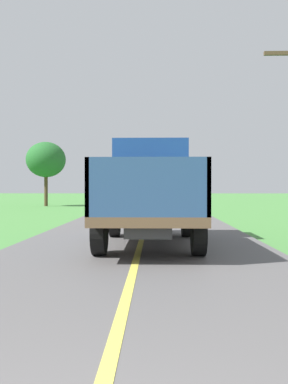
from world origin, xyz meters
The scene contains 2 objects.
banana_truck_near centered at (0.26, 10.33, 1.47)m, with size 2.38×5.82×2.80m.
roadside_tree_near_left centered at (-8.37, 32.50, 3.71)m, with size 3.14×3.14×5.13m.
Camera 1 is at (0.38, -1.06, 1.53)m, focal length 39.57 mm.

